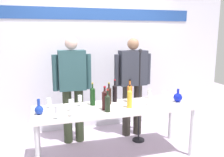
{
  "coord_description": "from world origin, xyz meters",
  "views": [
    {
      "loc": [
        -0.93,
        -3.03,
        1.74
      ],
      "look_at": [
        0.0,
        0.15,
        1.11
      ],
      "focal_mm": 38.1,
      "sensor_mm": 36.0,
      "label": 1
    }
  ],
  "objects_px": {
    "wine_bottle_6": "(130,93)",
    "wine_glass_right_1": "(150,98)",
    "wine_glass_left_4": "(80,99)",
    "wine_glass_right_2": "(165,94)",
    "display_table": "(115,111)",
    "decanter_blue_right": "(178,97)",
    "decanter_blue_left": "(39,109)",
    "presenter_right": "(133,80)",
    "wine_bottle_4": "(130,98)",
    "wine_glass_left_0": "(57,110)",
    "wine_glass_left_1": "(49,101)",
    "microphone_stand": "(139,111)",
    "wine_glass_left_2": "(72,109)",
    "wine_glass_left_3": "(71,103)",
    "wine_bottle_5": "(93,96)",
    "wine_bottle_1": "(108,102)",
    "wine_bottle_3": "(105,99)",
    "presenter_left": "(72,83)",
    "wine_bottle_0": "(109,95)",
    "wine_bottle_2": "(115,92)",
    "wine_glass_right_0": "(149,92)"
  },
  "relations": [
    {
      "from": "wine_glass_left_3",
      "to": "wine_bottle_3",
      "type": "bearing_deg",
      "value": -8.15
    },
    {
      "from": "wine_bottle_5",
      "to": "wine_glass_left_2",
      "type": "distance_m",
      "value": 0.52
    },
    {
      "from": "wine_bottle_3",
      "to": "wine_glass_left_1",
      "type": "height_order",
      "value": "wine_bottle_3"
    },
    {
      "from": "presenter_right",
      "to": "wine_glass_right_2",
      "type": "xyz_separation_m",
      "value": [
        0.29,
        -0.59,
        -0.12
      ]
    },
    {
      "from": "wine_glass_right_2",
      "to": "wine_glass_left_1",
      "type": "bearing_deg",
      "value": 175.16
    },
    {
      "from": "wine_bottle_4",
      "to": "wine_bottle_5",
      "type": "xyz_separation_m",
      "value": [
        -0.46,
        0.26,
        0.0
      ]
    },
    {
      "from": "wine_glass_left_1",
      "to": "wine_glass_left_3",
      "type": "xyz_separation_m",
      "value": [
        0.28,
        -0.21,
        0.02
      ]
    },
    {
      "from": "wine_glass_left_4",
      "to": "presenter_right",
      "type": "bearing_deg",
      "value": 25.73
    },
    {
      "from": "display_table",
      "to": "wine_bottle_1",
      "type": "distance_m",
      "value": 0.3
    },
    {
      "from": "wine_bottle_1",
      "to": "wine_glass_right_1",
      "type": "height_order",
      "value": "wine_bottle_1"
    },
    {
      "from": "wine_glass_left_1",
      "to": "presenter_right",
      "type": "bearing_deg",
      "value": 17.81
    },
    {
      "from": "wine_glass_left_1",
      "to": "wine_glass_right_2",
      "type": "xyz_separation_m",
      "value": [
        1.68,
        -0.14,
        0.01
      ]
    },
    {
      "from": "presenter_right",
      "to": "wine_glass_left_1",
      "type": "xyz_separation_m",
      "value": [
        -1.39,
        -0.45,
        -0.13
      ]
    },
    {
      "from": "wine_bottle_0",
      "to": "wine_glass_right_1",
      "type": "relative_size",
      "value": 2.08
    },
    {
      "from": "wine_bottle_5",
      "to": "wine_glass_left_3",
      "type": "distance_m",
      "value": 0.37
    },
    {
      "from": "wine_bottle_0",
      "to": "wine_glass_left_1",
      "type": "bearing_deg",
      "value": 177.74
    },
    {
      "from": "wine_glass_left_2",
      "to": "wine_glass_left_0",
      "type": "bearing_deg",
      "value": -165.05
    },
    {
      "from": "wine_bottle_6",
      "to": "wine_glass_right_1",
      "type": "bearing_deg",
      "value": -49.67
    },
    {
      "from": "wine_glass_left_1",
      "to": "microphone_stand",
      "type": "distance_m",
      "value": 1.45
    },
    {
      "from": "wine_glass_right_0",
      "to": "presenter_right",
      "type": "bearing_deg",
      "value": 109.46
    },
    {
      "from": "wine_bottle_0",
      "to": "wine_glass_left_3",
      "type": "xyz_separation_m",
      "value": [
        -0.56,
        -0.18,
        -0.02
      ]
    },
    {
      "from": "wine_glass_left_4",
      "to": "wine_glass_right_2",
      "type": "height_order",
      "value": "wine_glass_left_4"
    },
    {
      "from": "wine_glass_left_0",
      "to": "wine_glass_right_1",
      "type": "height_order",
      "value": "wine_glass_left_0"
    },
    {
      "from": "wine_bottle_2",
      "to": "microphone_stand",
      "type": "xyz_separation_m",
      "value": [
        0.45,
        0.13,
        -0.38
      ]
    },
    {
      "from": "display_table",
      "to": "decanter_blue_right",
      "type": "bearing_deg",
      "value": -2.03
    },
    {
      "from": "wine_glass_left_3",
      "to": "wine_glass_right_1",
      "type": "xyz_separation_m",
      "value": [
        1.09,
        -0.07,
        -0.01
      ]
    },
    {
      "from": "decanter_blue_left",
      "to": "presenter_right",
      "type": "distance_m",
      "value": 1.67
    },
    {
      "from": "wine_bottle_4",
      "to": "wine_glass_left_0",
      "type": "bearing_deg",
      "value": -169.32
    },
    {
      "from": "display_table",
      "to": "wine_glass_left_4",
      "type": "distance_m",
      "value": 0.52
    },
    {
      "from": "display_table",
      "to": "decanter_blue_right",
      "type": "relative_size",
      "value": 11.26
    },
    {
      "from": "wine_bottle_6",
      "to": "wine_glass_right_1",
      "type": "xyz_separation_m",
      "value": [
        0.21,
        -0.25,
        -0.04
      ]
    },
    {
      "from": "wine_glass_left_3",
      "to": "wine_glass_right_1",
      "type": "distance_m",
      "value": 1.1
    },
    {
      "from": "decanter_blue_right",
      "to": "wine_glass_left_2",
      "type": "xyz_separation_m",
      "value": [
        -1.59,
        -0.2,
        0.02
      ]
    },
    {
      "from": "wine_bottle_4",
      "to": "wine_glass_left_3",
      "type": "bearing_deg",
      "value": 174.5
    },
    {
      "from": "wine_glass_right_1",
      "to": "wine_glass_right_2",
      "type": "relative_size",
      "value": 1.02
    },
    {
      "from": "wine_glass_right_1",
      "to": "microphone_stand",
      "type": "height_order",
      "value": "microphone_stand"
    },
    {
      "from": "presenter_right",
      "to": "wine_glass_left_2",
      "type": "bearing_deg",
      "value": -142.31
    },
    {
      "from": "wine_bottle_5",
      "to": "wine_glass_left_3",
      "type": "xyz_separation_m",
      "value": [
        -0.32,
        -0.18,
        -0.02
      ]
    },
    {
      "from": "presenter_right",
      "to": "wine_glass_left_1",
      "type": "bearing_deg",
      "value": -162.19
    },
    {
      "from": "wine_bottle_6",
      "to": "wine_glass_left_0",
      "type": "relative_size",
      "value": 1.99
    },
    {
      "from": "wine_bottle_2",
      "to": "wine_glass_left_1",
      "type": "xyz_separation_m",
      "value": [
        -0.95,
        -0.05,
        -0.05
      ]
    },
    {
      "from": "wine_glass_right_2",
      "to": "wine_glass_left_4",
      "type": "bearing_deg",
      "value": 174.42
    },
    {
      "from": "wine_bottle_1",
      "to": "wine_bottle_3",
      "type": "height_order",
      "value": "wine_bottle_3"
    },
    {
      "from": "wine_bottle_4",
      "to": "wine_glass_left_0",
      "type": "relative_size",
      "value": 1.88
    },
    {
      "from": "wine_bottle_2",
      "to": "wine_bottle_6",
      "type": "bearing_deg",
      "value": -21.13
    },
    {
      "from": "wine_bottle_1",
      "to": "wine_glass_left_4",
      "type": "relative_size",
      "value": 1.95
    },
    {
      "from": "decanter_blue_left",
      "to": "wine_glass_left_4",
      "type": "relative_size",
      "value": 1.29
    },
    {
      "from": "presenter_left",
      "to": "decanter_blue_left",
      "type": "bearing_deg",
      "value": -127.01
    },
    {
      "from": "wine_glass_left_3",
      "to": "wine_bottle_6",
      "type": "bearing_deg",
      "value": 11.53
    },
    {
      "from": "decanter_blue_right",
      "to": "wine_glass_left_2",
      "type": "relative_size",
      "value": 1.54
    }
  ]
}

